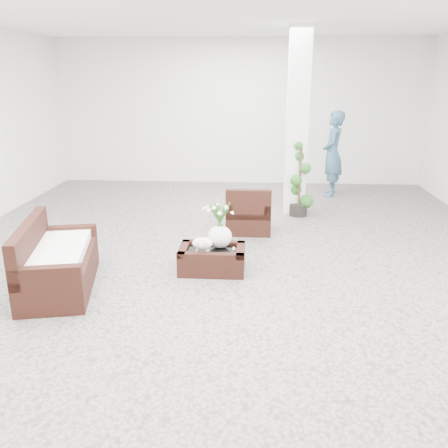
# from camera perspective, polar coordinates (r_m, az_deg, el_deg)

# --- Properties ---
(ground) EXTENTS (11.00, 11.00, 0.00)m
(ground) POSITION_cam_1_polar(r_m,az_deg,el_deg) (6.92, 0.06, -4.65)
(ground) COLOR gray
(ground) RESTS_ON ground
(column) EXTENTS (0.40, 0.40, 3.50)m
(column) POSITION_cam_1_polar(r_m,az_deg,el_deg) (9.28, 8.82, 11.94)
(column) COLOR white
(column) RESTS_ON ground
(coffee_table) EXTENTS (0.90, 0.60, 0.31)m
(coffee_table) POSITION_cam_1_polar(r_m,az_deg,el_deg) (6.59, -1.44, -4.38)
(coffee_table) COLOR black
(coffee_table) RESTS_ON ground
(sheep_figurine) EXTENTS (0.28, 0.23, 0.21)m
(sheep_figurine) POSITION_cam_1_polar(r_m,az_deg,el_deg) (6.41, -2.61, -2.51)
(sheep_figurine) COLOR white
(sheep_figurine) RESTS_ON coffee_table
(planter_narcissus) EXTENTS (0.44, 0.44, 0.80)m
(planter_narcissus) POSITION_cam_1_polar(r_m,az_deg,el_deg) (6.49, -0.52, 0.50)
(planter_narcissus) COLOR white
(planter_narcissus) RESTS_ON coffee_table
(tealight) EXTENTS (0.04, 0.04, 0.03)m
(tealight) POSITION_cam_1_polar(r_m,az_deg,el_deg) (6.53, 1.19, -2.98)
(tealight) COLOR white
(tealight) RESTS_ON coffee_table
(armchair) EXTENTS (0.77, 0.74, 0.81)m
(armchair) POSITION_cam_1_polar(r_m,az_deg,el_deg) (8.21, 2.94, 1.86)
(armchair) COLOR black
(armchair) RESTS_ON ground
(loveseat) EXTENTS (1.13, 1.78, 0.88)m
(loveseat) POSITION_cam_1_polar(r_m,az_deg,el_deg) (6.33, -19.36, -3.60)
(loveseat) COLOR black
(loveseat) RESTS_ON ground
(topiary) EXTENTS (0.38, 0.38, 1.41)m
(topiary) POSITION_cam_1_polar(r_m,az_deg,el_deg) (9.18, 9.13, 5.27)
(topiary) COLOR #204E19
(topiary) RESTS_ON ground
(shopper) EXTENTS (0.58, 0.77, 1.89)m
(shopper) POSITION_cam_1_polar(r_m,az_deg,el_deg) (10.92, 12.97, 8.24)
(shopper) COLOR #345D74
(shopper) RESTS_ON ground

